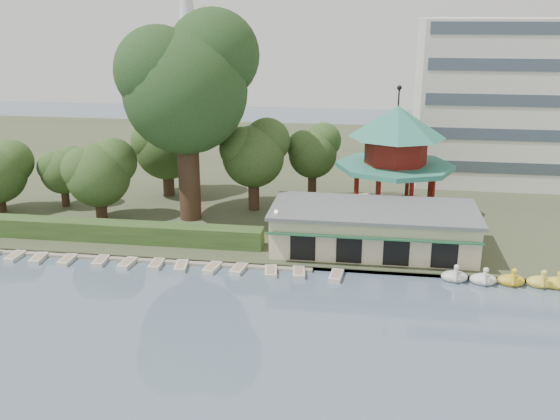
% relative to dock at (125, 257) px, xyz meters
% --- Properties ---
extents(ground_plane, '(220.00, 220.00, 0.00)m').
position_rel_dock_xyz_m(ground_plane, '(12.00, -17.20, -0.12)').
color(ground_plane, slate).
rests_on(ground_plane, ground).
extents(shore, '(220.00, 70.00, 0.40)m').
position_rel_dock_xyz_m(shore, '(12.00, 34.80, 0.08)').
color(shore, '#424930').
rests_on(shore, ground).
extents(embankment, '(220.00, 0.60, 0.30)m').
position_rel_dock_xyz_m(embankment, '(12.00, 0.10, 0.03)').
color(embankment, gray).
rests_on(embankment, ground).
extents(dock, '(34.00, 1.60, 0.24)m').
position_rel_dock_xyz_m(dock, '(0.00, 0.00, 0.00)').
color(dock, gray).
rests_on(dock, ground).
extents(boathouse, '(18.60, 9.39, 3.90)m').
position_rel_dock_xyz_m(boathouse, '(22.00, 4.77, 2.25)').
color(boathouse, beige).
rests_on(boathouse, shore).
extents(pavilion, '(12.40, 12.40, 13.50)m').
position_rel_dock_xyz_m(pavilion, '(24.00, 14.80, 7.36)').
color(pavilion, beige).
rests_on(pavilion, shore).
extents(hedge, '(30.00, 2.00, 1.80)m').
position_rel_dock_xyz_m(hedge, '(-3.00, 3.30, 1.18)').
color(hedge, '#345022').
rests_on(hedge, shore).
extents(lamp_post, '(0.36, 0.36, 4.28)m').
position_rel_dock_xyz_m(lamp_post, '(13.50, 1.80, 3.22)').
color(lamp_post, black).
rests_on(lamp_post, shore).
extents(big_tree, '(13.66, 12.73, 21.28)m').
position_rel_dock_xyz_m(big_tree, '(3.17, 11.00, 14.58)').
color(big_tree, '#3A281C').
rests_on(big_tree, shore).
extents(small_trees, '(39.48, 17.13, 9.98)m').
position_rel_dock_xyz_m(small_trees, '(-2.18, 14.27, 5.91)').
color(small_trees, '#3A281C').
rests_on(small_trees, shore).
extents(moored_rowboats, '(35.15, 2.82, 0.36)m').
position_rel_dock_xyz_m(moored_rowboats, '(1.90, -1.38, 0.06)').
color(moored_rowboats, beige).
rests_on(moored_rowboats, ground).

